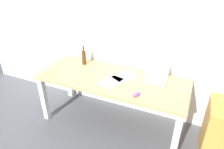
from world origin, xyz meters
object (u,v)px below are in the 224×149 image
at_px(desk, 112,84).
at_px(filing_cabinet, 223,133).
at_px(laptop_right, 155,77).
at_px(beer_bottle, 84,57).
at_px(computer_mouse, 136,94).

relative_size(desk, filing_cabinet, 2.72).
bearing_deg(laptop_right, filing_cabinet, -13.56).
relative_size(beer_bottle, filing_cabinet, 0.39).
bearing_deg(desk, computer_mouse, -31.83).
relative_size(desk, laptop_right, 6.73).
bearing_deg(beer_bottle, desk, -21.41).
bearing_deg(computer_mouse, laptop_right, 97.62).
relative_size(laptop_right, computer_mouse, 2.86).
bearing_deg(computer_mouse, desk, 171.77).
height_order(laptop_right, beer_bottle, beer_bottle).
xyz_separation_m(beer_bottle, computer_mouse, (0.93, -0.46, -0.09)).
relative_size(desk, beer_bottle, 6.90).
height_order(beer_bottle, filing_cabinet, beer_bottle).
height_order(beer_bottle, computer_mouse, beer_bottle).
distance_m(laptop_right, filing_cabinet, 0.97).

